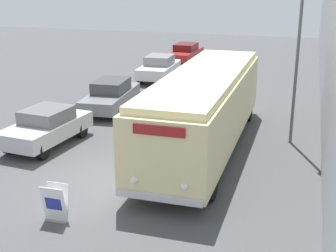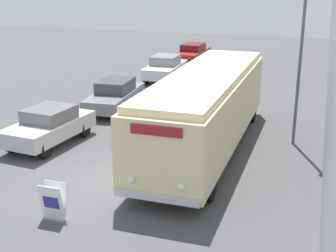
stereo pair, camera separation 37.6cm
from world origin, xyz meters
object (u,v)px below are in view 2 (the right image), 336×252
(parked_car_distant, at_px, (193,53))
(sign_board, at_px, (53,202))
(vintage_bus, at_px, (206,107))
(streetlamp, at_px, (304,22))
(parked_car_far, at_px, (165,68))
(parked_car_mid, at_px, (115,95))
(parked_car_near, at_px, (49,126))

(parked_car_distant, bearing_deg, sign_board, -81.63)
(vintage_bus, relative_size, sign_board, 10.58)
(streetlamp, height_order, parked_car_far, streetlamp)
(sign_board, distance_m, parked_car_distant, 25.06)
(sign_board, relative_size, parked_car_mid, 0.22)
(parked_car_near, height_order, parked_car_distant, parked_car_near)
(vintage_bus, xyz_separation_m, parked_car_near, (-6.07, -1.38, -0.95))
(vintage_bus, relative_size, parked_car_distant, 2.42)
(parked_car_near, height_order, parked_car_far, parked_car_far)
(streetlamp, relative_size, parked_car_distant, 1.63)
(vintage_bus, relative_size, streetlamp, 1.49)
(parked_car_distant, bearing_deg, parked_car_mid, -88.86)
(streetlamp, xyz_separation_m, parked_car_distant, (-8.81, 16.47, -4.10))
(vintage_bus, distance_m, parked_car_near, 6.29)
(parked_car_distant, bearing_deg, parked_car_far, -87.90)
(vintage_bus, height_order, sign_board, vintage_bus)
(sign_board, height_order, parked_car_distant, parked_car_distant)
(sign_board, bearing_deg, streetlamp, 55.11)
(vintage_bus, relative_size, parked_car_mid, 2.33)
(streetlamp, height_order, parked_car_mid, streetlamp)
(parked_car_mid, height_order, parked_car_far, parked_car_far)
(parked_car_far, height_order, parked_car_distant, parked_car_far)
(parked_car_far, bearing_deg, vintage_bus, -66.39)
(parked_car_distant, bearing_deg, vintage_bus, -71.31)
(parked_car_mid, xyz_separation_m, parked_car_far, (0.18, 7.30, 0.05))
(vintage_bus, bearing_deg, parked_car_distant, 107.06)
(vintage_bus, height_order, parked_car_mid, vintage_bus)
(sign_board, xyz_separation_m, parked_car_distant, (-2.94, 24.88, 0.20))
(parked_car_near, distance_m, parked_car_distant, 19.61)
(parked_car_far, bearing_deg, streetlamp, -50.12)
(vintage_bus, height_order, parked_car_distant, vintage_bus)
(vintage_bus, xyz_separation_m, parked_car_distant, (-5.59, 18.22, -1.01))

